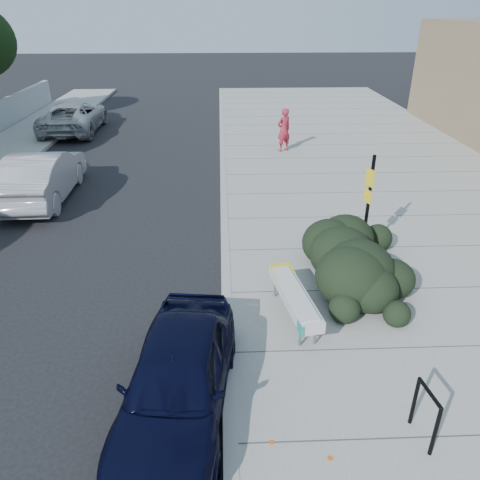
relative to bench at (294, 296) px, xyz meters
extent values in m
plane|color=black|center=(-1.35, -1.00, -0.68)|extent=(120.00, 120.00, 0.00)
cube|color=gray|center=(4.25, 4.00, -0.61)|extent=(11.20, 50.00, 0.15)
cube|color=#9E9E99|center=(-1.35, 4.00, -0.60)|extent=(0.22, 50.00, 0.17)
cylinder|color=gray|center=(0.00, -0.86, -0.32)|extent=(0.05, 0.05, 0.42)
cylinder|color=gray|center=(0.29, -0.81, -0.32)|extent=(0.05, 0.05, 0.42)
cylinder|color=gray|center=(-0.29, 0.81, -0.32)|extent=(0.05, 0.05, 0.42)
cylinder|color=gray|center=(0.01, 0.86, -0.32)|extent=(0.05, 0.05, 0.42)
cylinder|color=gray|center=(-0.14, -0.03, -0.14)|extent=(0.32, 1.68, 0.04)
cylinder|color=gray|center=(0.15, 0.02, -0.14)|extent=(0.32, 1.68, 0.04)
cube|color=#B2B2B2|center=(0.00, 0.00, 0.01)|extent=(0.81, 2.27, 0.23)
cube|color=yellow|center=(-0.15, 0.87, 0.13)|extent=(0.52, 0.52, 0.02)
cube|color=teal|center=(-0.04, -1.03, 0.01)|extent=(0.09, 0.26, 0.21)
cylinder|color=black|center=(1.49, -3.28, -0.09)|extent=(0.06, 0.06, 0.88)
cylinder|color=black|center=(1.41, -2.72, -0.09)|extent=(0.06, 0.06, 0.88)
cylinder|color=black|center=(1.45, -3.00, 0.35)|extent=(0.14, 0.57, 0.06)
cube|color=black|center=(2.15, 2.68, 0.77)|extent=(0.08, 0.08, 2.60)
cube|color=yellow|center=(2.11, 2.66, 1.52)|extent=(0.13, 0.29, 0.42)
cube|color=yellow|center=(2.11, 2.66, 1.05)|extent=(0.12, 0.27, 0.32)
ellipsoid|color=black|center=(1.85, 1.50, 0.15)|extent=(2.13, 3.80, 1.37)
imported|color=black|center=(-2.15, -2.18, -0.01)|extent=(2.06, 4.14, 1.36)
imported|color=#B9B8BD|center=(-7.35, 7.26, 0.12)|extent=(1.83, 4.95, 1.62)
imported|color=#A5A8AB|center=(-8.85, 16.53, 0.08)|extent=(2.64, 5.52, 1.52)
imported|color=maroon|center=(1.29, 12.11, 0.37)|extent=(0.79, 0.71, 1.82)
camera|label=1|loc=(-1.40, -7.73, 5.21)|focal=35.00mm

